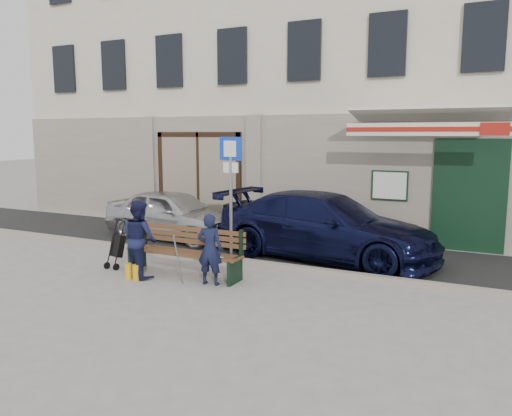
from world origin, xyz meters
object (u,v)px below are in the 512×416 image
Objects in this scene: parking_sign at (231,179)px; bench at (182,252)px; car_navy at (326,226)px; stroller at (117,247)px; car_silver at (173,214)px; woman at (140,239)px; man at (210,249)px.

bench is (-0.32, -1.38, -1.31)m from parking_sign.
car_navy is at bearing 27.36° from parking_sign.
stroller is at bearing 133.15° from car_navy.
parking_sign is 2.71m from stroller.
car_navy is (4.20, -0.24, 0.07)m from car_silver.
man is at bearing -153.63° from woman.
man is at bearing -19.04° from bench.
parking_sign is at bearing -83.37° from man.
man is (0.80, -0.27, 0.19)m from bench.
car_navy is 2.06× the size of bench.
woman reaches higher than bench.
car_navy is 3.03m from man.
car_silver is 2.55× the size of woman.
car_silver is at bearing 128.14° from bench.
stroller is (-2.30, 0.16, -0.22)m from man.
man is 0.88× the size of woman.
bench is at bearing 17.54° from stroller.
car_silver is 4.19m from man.
car_navy is 3.34× the size of woman.
woman is at bearing -7.63° from stroller.
stroller is at bearing -162.26° from car_silver.
bench is 0.84m from woman.
car_navy is 1.87× the size of parking_sign.
parking_sign reaches higher than car_navy.
man reaches higher than bench.
car_navy reaches higher than car_silver.
car_silver is at bearing 115.93° from stroller.
car_navy reaches higher than stroller.
bench is 1.62× the size of woman.
man is 1.46m from woman.
bench is (-2.06, -2.48, -0.26)m from car_navy.
parking_sign is at bearing -113.52° from car_silver.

